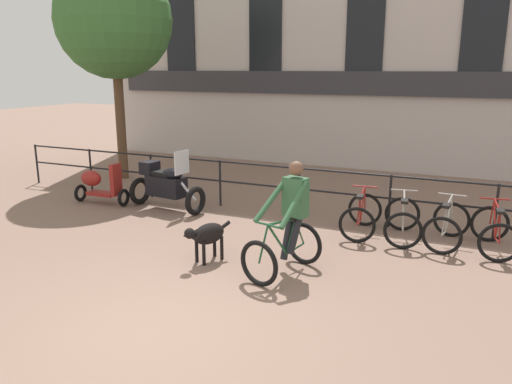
% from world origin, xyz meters
% --- Properties ---
extents(ground_plane, '(60.00, 60.00, 0.00)m').
position_xyz_m(ground_plane, '(0.00, 0.00, 0.00)').
color(ground_plane, '#846656').
extents(canal_railing, '(15.05, 0.05, 1.05)m').
position_xyz_m(canal_railing, '(-0.00, 5.20, 0.71)').
color(canal_railing, black).
rests_on(canal_railing, ground_plane).
extents(building_facade, '(18.00, 0.72, 9.84)m').
position_xyz_m(building_facade, '(0.00, 10.99, 4.90)').
color(building_facade, beige).
rests_on(building_facade, ground_plane).
extents(cyclist_with_bike, '(0.98, 1.31, 1.70)m').
position_xyz_m(cyclist_with_bike, '(0.86, 2.30, 0.76)').
color(cyclist_with_bike, black).
rests_on(cyclist_with_bike, ground_plane).
extents(dog, '(0.48, 0.91, 0.64)m').
position_xyz_m(dog, '(-0.46, 2.15, 0.45)').
color(dog, black).
rests_on(dog, ground_plane).
extents(parked_motorcycle, '(1.82, 0.86, 1.35)m').
position_xyz_m(parked_motorcycle, '(-2.82, 4.45, 0.56)').
color(parked_motorcycle, black).
rests_on(parked_motorcycle, ground_plane).
extents(parked_bicycle_near_lamp, '(0.75, 1.16, 0.86)m').
position_xyz_m(parked_bicycle_near_lamp, '(1.47, 4.54, 0.36)').
color(parked_bicycle_near_lamp, black).
rests_on(parked_bicycle_near_lamp, ground_plane).
extents(parked_bicycle_mid_left, '(0.83, 1.20, 0.86)m').
position_xyz_m(parked_bicycle_mid_left, '(2.23, 4.54, 0.36)').
color(parked_bicycle_mid_left, black).
rests_on(parked_bicycle_mid_left, ground_plane).
extents(parked_bicycle_mid_right, '(0.75, 1.16, 0.86)m').
position_xyz_m(parked_bicycle_mid_right, '(2.98, 4.54, 0.36)').
color(parked_bicycle_mid_right, black).
rests_on(parked_bicycle_mid_right, ground_plane).
extents(parked_bicycle_far_end, '(0.80, 1.19, 0.86)m').
position_xyz_m(parked_bicycle_far_end, '(3.74, 4.54, 0.36)').
color(parked_bicycle_far_end, black).
rests_on(parked_bicycle_far_end, ground_plane).
extents(parked_scooter, '(1.30, 0.48, 0.96)m').
position_xyz_m(parked_scooter, '(-4.48, 4.22, 0.46)').
color(parked_scooter, black).
rests_on(parked_scooter, ground_plane).
extents(tree_canalside_left, '(3.09, 3.09, 5.82)m').
position_xyz_m(tree_canalside_left, '(-5.80, 6.69, 4.26)').
color(tree_canalside_left, brown).
rests_on(tree_canalside_left, ground_plane).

